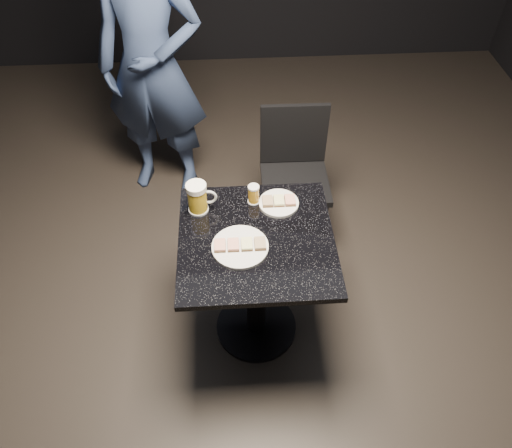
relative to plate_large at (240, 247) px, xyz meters
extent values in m
plane|color=black|center=(0.07, 0.05, -0.76)|extent=(6.00, 6.00, 0.00)
cylinder|color=silver|center=(0.00, 0.00, 0.00)|extent=(0.25, 0.25, 0.01)
cylinder|color=silver|center=(0.20, 0.26, 0.00)|extent=(0.19, 0.19, 0.01)
imported|color=navy|center=(-0.47, 1.32, 0.15)|extent=(0.75, 0.58, 1.81)
cylinder|color=black|center=(0.07, 0.05, -0.74)|extent=(0.44, 0.44, 0.03)
cylinder|color=black|center=(0.07, 0.05, -0.38)|extent=(0.10, 0.10, 0.69)
cube|color=black|center=(0.07, 0.05, -0.02)|extent=(0.70, 0.70, 0.03)
cylinder|color=silver|center=(-0.19, 0.25, 0.00)|extent=(0.10, 0.10, 0.01)
cylinder|color=yellow|center=(-0.19, 0.25, 0.06)|extent=(0.09, 0.09, 0.12)
cylinder|color=white|center=(-0.19, 0.25, 0.14)|extent=(0.09, 0.09, 0.03)
torus|color=silver|center=(-0.13, 0.25, 0.07)|extent=(0.08, 0.01, 0.08)
cylinder|color=white|center=(0.08, 0.29, 0.00)|extent=(0.06, 0.06, 0.01)
cylinder|color=gold|center=(0.08, 0.29, 0.04)|extent=(0.05, 0.05, 0.08)
cylinder|color=silver|center=(0.08, 0.29, 0.09)|extent=(0.05, 0.05, 0.01)
cube|color=black|center=(0.35, 0.74, -0.31)|extent=(0.40, 0.40, 0.04)
cylinder|color=black|center=(0.18, 0.57, -0.54)|extent=(0.03, 0.03, 0.43)
cylinder|color=black|center=(0.51, 0.57, -0.54)|extent=(0.03, 0.03, 0.43)
cylinder|color=black|center=(0.18, 0.91, -0.54)|extent=(0.03, 0.03, 0.43)
cylinder|color=black|center=(0.51, 0.90, -0.54)|extent=(0.03, 0.03, 0.43)
cube|color=black|center=(0.35, 0.92, -0.09)|extent=(0.39, 0.03, 0.39)
cube|color=#4C3521|center=(-0.09, 0.00, 0.01)|extent=(0.05, 0.07, 0.01)
cube|color=tan|center=(-0.09, 0.00, 0.02)|extent=(0.05, 0.07, 0.01)
cube|color=#4C3521|center=(-0.03, 0.00, 0.01)|extent=(0.05, 0.07, 0.01)
cube|color=tan|center=(-0.03, 0.00, 0.02)|extent=(0.05, 0.07, 0.01)
cube|color=#4C3521|center=(0.03, 0.00, 0.01)|extent=(0.05, 0.07, 0.01)
cube|color=#D1D184|center=(0.03, 0.00, 0.02)|extent=(0.05, 0.07, 0.01)
cube|color=#4C3521|center=(0.09, 0.00, 0.01)|extent=(0.05, 0.07, 0.01)
cube|color=#8C7251|center=(0.09, 0.00, 0.02)|extent=(0.05, 0.07, 0.01)
cube|color=#4C3521|center=(0.14, 0.26, 0.01)|extent=(0.05, 0.07, 0.01)
cube|color=#8C7251|center=(0.14, 0.26, 0.02)|extent=(0.05, 0.07, 0.01)
cube|color=#4C3521|center=(0.20, 0.26, 0.01)|extent=(0.05, 0.07, 0.01)
cube|color=#D1D184|center=(0.20, 0.26, 0.02)|extent=(0.05, 0.07, 0.01)
cube|color=#4C3521|center=(0.25, 0.26, 0.01)|extent=(0.05, 0.07, 0.01)
cube|color=tan|center=(0.25, 0.26, 0.02)|extent=(0.05, 0.07, 0.01)
camera|label=1|loc=(-0.02, -1.43, 1.66)|focal=35.00mm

